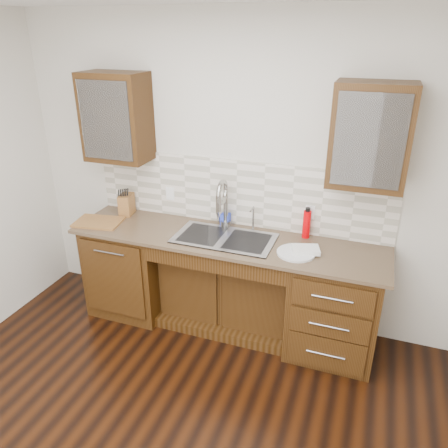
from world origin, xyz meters
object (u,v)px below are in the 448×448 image
(water_bottle, at_px, (307,224))
(cutting_board, at_px, (98,222))
(plate, at_px, (296,253))
(soap_bottle, at_px, (225,217))
(knife_block, at_px, (127,204))

(water_bottle, distance_m, cutting_board, 1.86)
(water_bottle, height_order, plate, water_bottle)
(soap_bottle, bearing_deg, water_bottle, 3.24)
(water_bottle, distance_m, knife_block, 1.69)
(knife_block, height_order, cutting_board, knife_block)
(soap_bottle, xyz_separation_m, knife_block, (-0.97, -0.07, 0.01))
(soap_bottle, bearing_deg, cutting_board, -159.87)
(cutting_board, bearing_deg, knife_block, 62.66)
(soap_bottle, bearing_deg, plate, -21.43)
(knife_block, bearing_deg, cutting_board, -128.04)
(water_bottle, xyz_separation_m, knife_block, (-1.69, -0.07, -0.02))
(soap_bottle, distance_m, water_bottle, 0.72)
(soap_bottle, distance_m, cutting_board, 1.16)
(water_bottle, relative_size, knife_block, 1.22)
(water_bottle, xyz_separation_m, plate, (-0.02, -0.32, -0.11))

